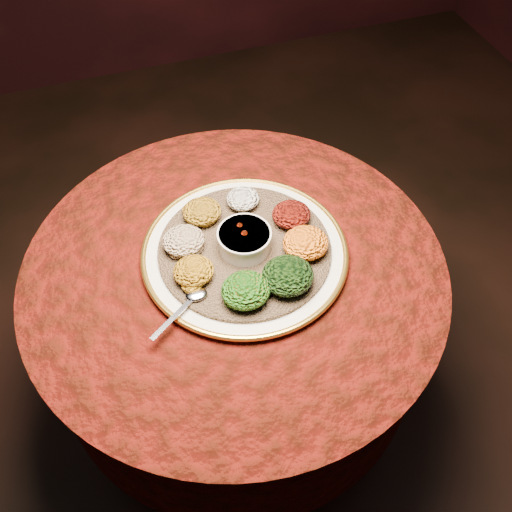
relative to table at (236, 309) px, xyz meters
name	(u,v)px	position (x,y,z in m)	size (l,w,h in m)	color
table	(236,309)	(0.00, 0.00, 0.00)	(0.96, 0.96, 0.73)	black
platter	(245,252)	(0.03, 0.02, 0.19)	(0.53, 0.53, 0.02)	silver
injera	(245,249)	(0.03, 0.02, 0.20)	(0.39, 0.39, 0.01)	brown
stew_bowl	(244,239)	(0.03, 0.02, 0.24)	(0.12, 0.12, 0.05)	silver
spoon	(193,298)	(-0.11, -0.08, 0.21)	(0.14, 0.10, 0.01)	silver
portion_ayib	(243,199)	(0.07, 0.15, 0.23)	(0.08, 0.08, 0.04)	silver
portion_kitfo	(291,214)	(0.16, 0.06, 0.23)	(0.09, 0.09, 0.04)	black
portion_tikil	(306,243)	(0.16, -0.03, 0.23)	(0.10, 0.10, 0.05)	#C37F10
portion_gomen	(288,276)	(0.09, -0.10, 0.23)	(0.11, 0.11, 0.05)	black
portion_mixveg	(246,290)	(-0.01, -0.11, 0.23)	(0.10, 0.10, 0.05)	#9E380A
portion_kik	(194,271)	(-0.10, -0.02, 0.23)	(0.09, 0.08, 0.04)	#A6730E
portion_timatim	(184,241)	(-0.10, 0.06, 0.23)	(0.09, 0.09, 0.05)	#760707
portion_shiro	(202,211)	(-0.03, 0.14, 0.23)	(0.09, 0.09, 0.04)	#906411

